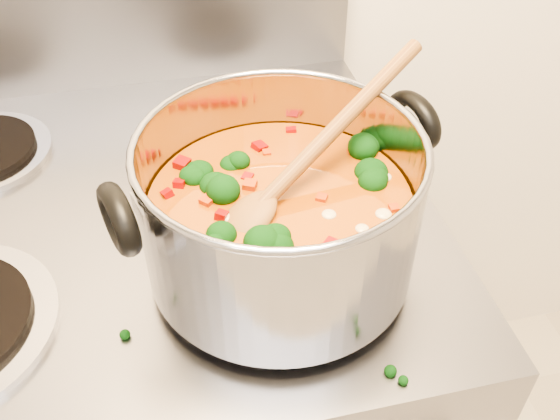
# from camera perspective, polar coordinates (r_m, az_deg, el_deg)

# --- Properties ---
(electric_range) EXTENTS (0.77, 0.69, 1.08)m
(electric_range) POSITION_cam_1_polar(r_m,az_deg,el_deg) (1.14, -10.54, -16.96)
(electric_range) COLOR gray
(electric_range) RESTS_ON ground
(stockpot) EXTENTS (0.35, 0.28, 0.17)m
(stockpot) POSITION_cam_1_polar(r_m,az_deg,el_deg) (0.64, -0.02, -0.16)
(stockpot) COLOR #939299
(stockpot) RESTS_ON electric_range
(wooden_spoon) EXTENTS (0.26, 0.18, 0.13)m
(wooden_spoon) POSITION_cam_1_polar(r_m,az_deg,el_deg) (0.62, 1.25, 3.54)
(wooden_spoon) COLOR brown
(wooden_spoon) RESTS_ON stockpot
(cooktop_crumbs) EXTENTS (0.36, 0.34, 0.01)m
(cooktop_crumbs) POSITION_cam_1_polar(r_m,az_deg,el_deg) (0.68, 4.07, -6.96)
(cooktop_crumbs) COLOR black
(cooktop_crumbs) RESTS_ON electric_range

